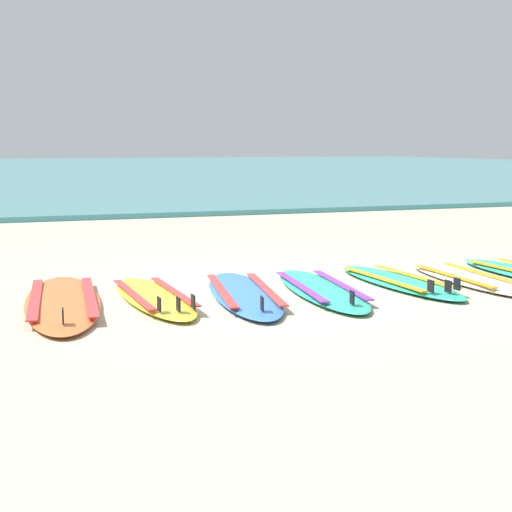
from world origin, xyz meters
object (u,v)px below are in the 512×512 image
(surfboard_2, at_px, (63,301))
(surfboard_3, at_px, (154,297))
(surfboard_6, at_px, (399,281))
(surfboard_5, at_px, (321,289))
(surfboard_7, at_px, (468,279))
(surfboard_4, at_px, (244,293))

(surfboard_2, height_order, surfboard_3, same)
(surfboard_2, xyz_separation_m, surfboard_6, (3.16, -0.13, 0.00))
(surfboard_5, relative_size, surfboard_7, 1.11)
(surfboard_3, relative_size, surfboard_5, 0.92)
(surfboard_2, height_order, surfboard_4, same)
(surfboard_3, height_order, surfboard_6, same)
(surfboard_2, xyz_separation_m, surfboard_3, (0.77, -0.08, 0.00))
(surfboard_5, bearing_deg, surfboard_4, 175.96)
(surfboard_7, bearing_deg, surfboard_3, 177.20)
(surfboard_2, distance_m, surfboard_7, 3.89)
(surfboard_6, bearing_deg, surfboard_5, -172.74)
(surfboard_4, distance_m, surfboard_5, 0.73)
(surfboard_3, xyz_separation_m, surfboard_4, (0.79, -0.11, -0.00))
(surfboard_2, bearing_deg, surfboard_4, -7.02)
(surfboard_4, xyz_separation_m, surfboard_6, (1.61, 0.06, 0.00))
(surfboard_7, bearing_deg, surfboard_2, 176.61)
(surfboard_4, xyz_separation_m, surfboard_5, (0.73, -0.05, 0.00))
(surfboard_4, height_order, surfboard_5, same)
(surfboard_3, bearing_deg, surfboard_6, -1.28)
(surfboard_7, bearing_deg, surfboard_6, 172.22)
(surfboard_4, height_order, surfboard_6, same)
(surfboard_3, relative_size, surfboard_6, 0.99)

